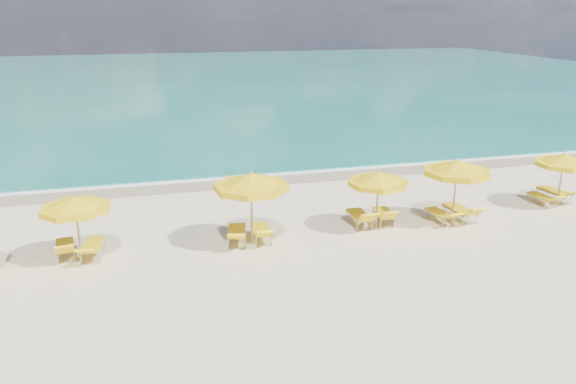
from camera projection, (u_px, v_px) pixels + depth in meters
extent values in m
plane|color=beige|center=(299.00, 236.00, 20.09)|extent=(120.00, 120.00, 0.00)
cube|color=#126958|center=(184.00, 80.00, 64.18)|extent=(120.00, 80.00, 0.30)
cube|color=tan|center=(257.00, 179.00, 26.89)|extent=(120.00, 2.60, 0.01)
cube|color=white|center=(253.00, 174.00, 27.62)|extent=(120.00, 1.20, 0.03)
cube|color=white|center=(128.00, 142.00, 34.24)|extent=(14.00, 0.36, 0.05)
cube|color=white|center=(313.00, 112.00, 44.08)|extent=(18.00, 0.30, 0.05)
cylinder|color=tan|center=(78.00, 229.00, 17.88)|extent=(0.07, 0.07, 2.15)
cone|color=yellow|center=(75.00, 202.00, 17.60)|extent=(2.89, 2.89, 0.43)
cylinder|color=yellow|center=(76.00, 209.00, 17.66)|extent=(2.91, 2.91, 0.17)
sphere|color=tan|center=(74.00, 196.00, 17.53)|extent=(0.10, 0.10, 0.10)
cylinder|color=tan|center=(252.00, 210.00, 19.11)|extent=(0.08, 0.08, 2.50)
cone|color=yellow|center=(251.00, 180.00, 18.78)|extent=(3.14, 3.14, 0.50)
cylinder|color=yellow|center=(251.00, 187.00, 18.86)|extent=(3.17, 3.17, 0.20)
sphere|color=tan|center=(251.00, 173.00, 18.70)|extent=(0.11, 0.11, 0.11)
cylinder|color=tan|center=(377.00, 201.00, 20.46)|extent=(0.07, 0.07, 2.15)
cone|color=yellow|center=(378.00, 178.00, 20.18)|extent=(2.68, 2.68, 0.43)
cylinder|color=yellow|center=(378.00, 183.00, 20.24)|extent=(2.71, 2.71, 0.17)
sphere|color=tan|center=(379.00, 172.00, 20.11)|extent=(0.10, 0.10, 0.10)
cylinder|color=tan|center=(455.00, 192.00, 21.01)|extent=(0.08, 0.08, 2.43)
cone|color=yellow|center=(457.00, 166.00, 20.69)|extent=(2.81, 2.81, 0.49)
cylinder|color=yellow|center=(457.00, 172.00, 20.77)|extent=(2.83, 2.83, 0.19)
sphere|color=tan|center=(458.00, 159.00, 20.62)|extent=(0.11, 0.11, 0.11)
cylinder|color=tan|center=(561.00, 180.00, 22.92)|extent=(0.07, 0.07, 2.17)
cone|color=yellow|center=(564.00, 159.00, 22.63)|extent=(2.89, 2.89, 0.43)
cylinder|color=yellow|center=(563.00, 164.00, 22.70)|extent=(2.92, 2.92, 0.17)
sphere|color=tan|center=(565.00, 154.00, 22.56)|extent=(0.10, 0.10, 0.10)
cube|color=yellow|center=(65.00, 245.00, 18.43)|extent=(0.71, 1.32, 0.08)
cube|color=yellow|center=(65.00, 249.00, 17.62)|extent=(0.62, 0.55, 0.45)
cube|color=yellow|center=(93.00, 245.00, 18.45)|extent=(0.75, 1.37, 0.08)
cube|color=yellow|center=(86.00, 251.00, 17.54)|extent=(0.65, 0.64, 0.39)
cube|color=yellow|center=(237.00, 231.00, 19.57)|extent=(0.83, 1.41, 0.08)
cube|color=yellow|center=(236.00, 237.00, 18.65)|extent=(0.69, 0.67, 0.40)
cube|color=yellow|center=(261.00, 229.00, 19.74)|extent=(0.67, 1.35, 0.08)
cube|color=yellow|center=(265.00, 234.00, 18.84)|extent=(0.62, 0.58, 0.43)
cube|color=yellow|center=(359.00, 215.00, 21.06)|extent=(0.68, 1.39, 0.08)
cube|color=yellow|center=(367.00, 218.00, 20.14)|extent=(0.63, 0.56, 0.49)
cube|color=yellow|center=(383.00, 213.00, 21.34)|extent=(0.80, 1.37, 0.08)
cube|color=yellow|center=(389.00, 216.00, 20.46)|extent=(0.65, 0.59, 0.47)
cube|color=yellow|center=(439.00, 213.00, 21.44)|extent=(0.67, 1.25, 0.07)
cube|color=yellow|center=(453.00, 216.00, 20.65)|extent=(0.59, 0.57, 0.36)
cube|color=yellow|center=(459.00, 209.00, 21.65)|extent=(0.72, 1.44, 0.09)
cube|color=yellow|center=(475.00, 212.00, 20.73)|extent=(0.66, 0.60, 0.49)
cube|color=yellow|center=(541.00, 196.00, 23.34)|extent=(0.60, 1.19, 0.07)
cube|color=yellow|center=(556.00, 199.00, 22.58)|extent=(0.55, 0.53, 0.36)
cube|color=yellow|center=(554.00, 191.00, 23.85)|extent=(0.84, 1.44, 0.08)
cube|color=yellow|center=(574.00, 194.00, 22.99)|extent=(0.70, 0.70, 0.38)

